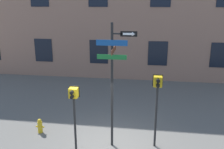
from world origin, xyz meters
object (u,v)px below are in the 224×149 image
(street_sign_pole, at_px, (114,75))
(fire_hydrant, at_px, (40,126))
(pedestrian_signal_left, at_px, (74,102))
(pedestrian_signal_right, at_px, (157,93))

(street_sign_pole, xyz_separation_m, fire_hydrant, (-3.14, 0.52, -2.48))
(pedestrian_signal_left, distance_m, fire_hydrant, 2.65)
(pedestrian_signal_right, height_order, fire_hydrant, pedestrian_signal_right)
(street_sign_pole, height_order, pedestrian_signal_left, street_sign_pole)
(pedestrian_signal_left, relative_size, fire_hydrant, 3.99)
(fire_hydrant, bearing_deg, pedestrian_signal_left, -29.79)
(fire_hydrant, bearing_deg, street_sign_pole, -9.38)
(street_sign_pole, bearing_deg, fire_hydrant, 170.62)
(pedestrian_signal_left, bearing_deg, pedestrian_signal_right, 13.78)
(pedestrian_signal_left, bearing_deg, fire_hydrant, 150.21)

